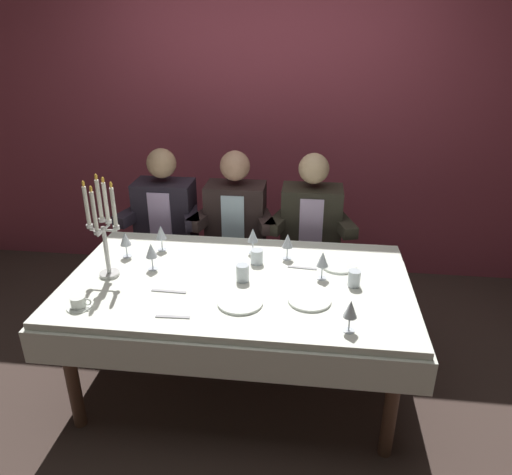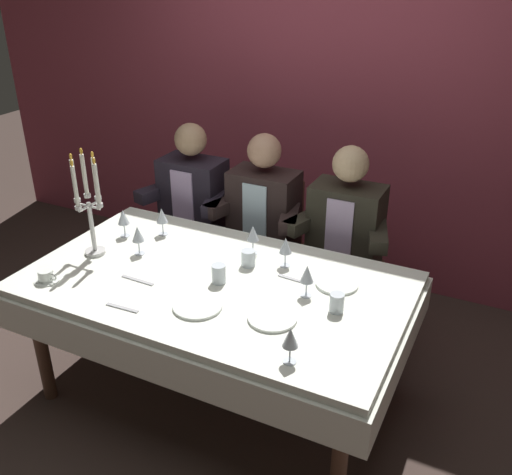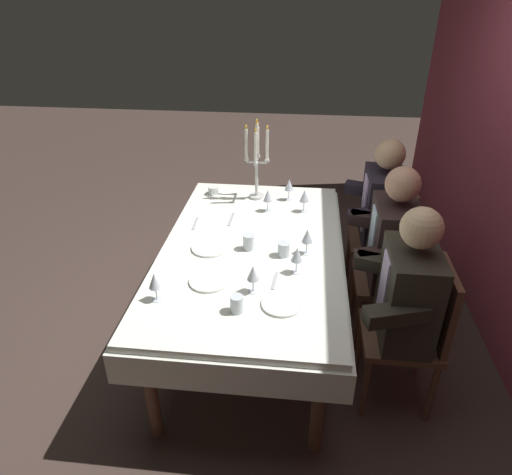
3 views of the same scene
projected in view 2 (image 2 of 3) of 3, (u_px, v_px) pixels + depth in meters
The scene contains 24 objects.
ground_plane at pixel (219, 393), 3.18m from camera, with size 12.00×12.00×0.00m, color #41322C.
back_wall at pixel (333, 92), 3.91m from camera, with size 6.00×0.12×2.70m, color #933949.
dining_table at pixel (216, 299), 2.90m from camera, with size 1.94×1.14×0.74m.
candelabra at pixel (89, 205), 2.97m from camera, with size 0.19×0.19×0.60m.
dinner_plate_0 at pixel (337, 284), 2.80m from camera, with size 0.21×0.21×0.01m, color white.
dinner_plate_1 at pixel (272, 318), 2.54m from camera, with size 0.22×0.22×0.01m, color white.
dinner_plate_2 at pixel (198, 306), 2.62m from camera, with size 0.23×0.23×0.01m, color white.
wine_glass_0 at pixel (162, 216), 3.25m from camera, with size 0.07×0.07×0.16m.
wine_glass_1 at pixel (286, 246), 2.92m from camera, with size 0.07×0.07×0.16m.
wine_glass_2 at pixel (307, 275), 2.66m from camera, with size 0.07×0.07×0.16m.
wine_glass_3 at pixel (123, 218), 3.24m from camera, with size 0.07×0.07×0.16m.
wine_glass_4 at pixel (253, 234), 3.05m from camera, with size 0.07×0.07×0.16m.
wine_glass_5 at pixel (290, 338), 2.22m from camera, with size 0.07×0.07×0.16m.
wine_glass_6 at pixel (138, 235), 3.04m from camera, with size 0.07×0.07×0.16m.
water_tumbler_0 at pixel (248, 258), 2.96m from camera, with size 0.07×0.07×0.09m, color silver.
water_tumbler_1 at pixel (337, 303), 2.58m from camera, with size 0.07×0.07×0.09m, color silver.
water_tumbler_2 at pixel (219, 274), 2.80m from camera, with size 0.07×0.07×0.10m, color silver.
coffee_cup_0 at pixel (46, 276), 2.82m from camera, with size 0.13×0.12×0.06m.
fork_0 at pixel (122, 308), 2.62m from camera, with size 0.17×0.02×0.01m, color #B7B7BC.
knife_1 at pixel (138, 280), 2.84m from camera, with size 0.19×0.02×0.01m, color #B7B7BC.
spoon_2 at pixel (293, 279), 2.85m from camera, with size 0.17×0.02×0.01m, color #B7B7BC.
seated_diner_0 at pixel (194, 197), 3.83m from camera, with size 0.63×0.48×1.24m.
seated_diner_1 at pixel (264, 211), 3.62m from camera, with size 0.63×0.48×1.24m.
seated_diner_2 at pixel (346, 227), 3.41m from camera, with size 0.63×0.48×1.24m.
Camera 2 is at (1.27, -2.11, 2.20)m, focal length 39.93 mm.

